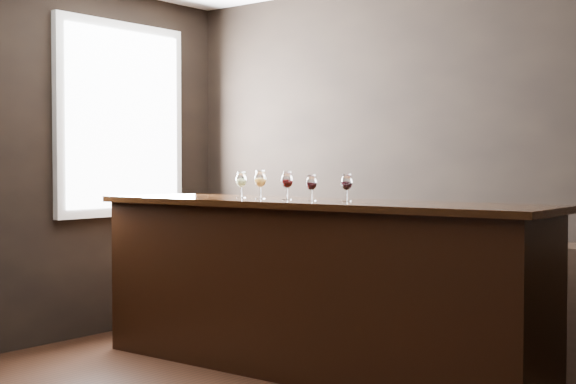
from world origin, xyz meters
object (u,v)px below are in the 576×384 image
Objects in this scene: glass_red_c at (347,183)px; back_bar_shelf at (449,298)px; glass_amber at (260,180)px; glass_white at (241,180)px; glass_red_b at (311,183)px; glass_red_a at (287,181)px; bar_counter at (310,290)px.

back_bar_shelf is at bearing 74.43° from glass_red_c.
glass_white is at bearing 169.53° from glass_amber.
glass_amber is at bearing 176.83° from glass_red_b.
back_bar_shelf is 1.26m from glass_red_c.
bar_counter is at bearing 2.91° from glass_red_a.
glass_red_b is 0.97× the size of glass_red_c.
glass_red_a is at bearing -4.39° from glass_white.
glass_red_a is at bearing -178.62° from bar_counter.
glass_red_c is (-0.25, -0.91, 0.83)m from back_bar_shelf.
glass_white is at bearing 175.61° from glass_red_a.
back_bar_shelf is at bearing 53.74° from glass_red_a.
glass_red_c reaches higher than back_bar_shelf.
glass_red_a is (-0.19, -0.01, 0.72)m from bar_counter.
glass_amber is at bearing -175.64° from glass_red_c.
glass_red_c is at bearing 0.84° from glass_white.
back_bar_shelf is 13.67× the size of glass_red_c.
back_bar_shelf is 1.70m from glass_white.
glass_red_a is 0.23m from glass_red_b.
glass_red_a reaches higher than glass_red_b.
glass_white is at bearing -141.07° from back_bar_shelf.
glass_amber reaches higher than glass_red_c.
glass_red_a is 1.11× the size of glass_red_b.
back_bar_shelf is 1.38m from glass_red_b.
glass_red_c is at bearing 6.66° from bar_counter.
glass_red_b is 0.24m from glass_red_c.
glass_red_c is (0.89, 0.01, -0.01)m from glass_white.
glass_white is 0.98× the size of glass_red_a.
glass_amber is at bearing -134.13° from back_bar_shelf.
glass_white is at bearing -179.16° from glass_red_c.
glass_white is 0.89m from glass_red_c.
glass_red_a is (-0.71, -0.96, 0.84)m from back_bar_shelf.
glass_red_a reaches higher than back_bar_shelf.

